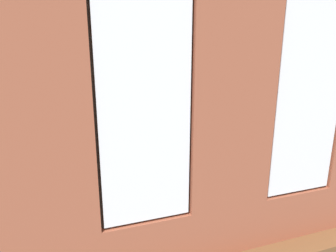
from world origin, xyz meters
The scene contains 15 objects.
ground_plane centered at (0.00, 0.00, -0.05)m, with size 7.30×5.54×0.10m, color brown.
brick_wall_with_windows centered at (0.00, 2.39, 1.58)m, with size 6.70×0.30×3.22m.
couch_by_window centered at (0.02, 1.74, 0.33)m, with size 2.10×0.87×0.80m.
couch_left centered at (-2.65, 0.42, 0.33)m, with size 0.89×2.11×0.80m.
coffee_table centered at (0.07, -0.32, 0.38)m, with size 1.53×0.78×0.43m.
cup_ceramic centered at (0.52, -0.21, 0.49)m, with size 0.09×0.09×0.11m, color #B23D38.
candle_jar centered at (0.26, -0.42, 0.49)m, with size 0.08×0.08×0.11m, color #B7333D.
table_plant_small centered at (-0.35, -0.46, 0.57)m, with size 0.15×0.15×0.25m.
remote_silver centered at (0.07, -0.32, 0.44)m, with size 0.05×0.17×0.02m, color #B2B2B7.
papasan_chair centered at (1.19, -1.45, 0.44)m, with size 1.06×1.06×0.68m.
potted_plant_near_tv centered at (2.45, 0.54, 0.78)m, with size 0.80×0.80×1.20m.
potted_plant_beside_window_right centered at (1.56, 1.84, 0.48)m, with size 0.50×0.50×0.73m.
potted_plant_corner_near_left centered at (-2.80, -1.77, 0.78)m, with size 0.78×0.89×1.38m.
potted_plant_foreground_right centered at (2.69, -1.72, 0.61)m, with size 0.97×1.05×1.12m.
potted_plant_by_left_couch centered at (-2.25, -1.08, 0.36)m, with size 0.34×0.34×0.58m.
Camera 1 is at (1.64, 5.04, 2.36)m, focal length 32.00 mm.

